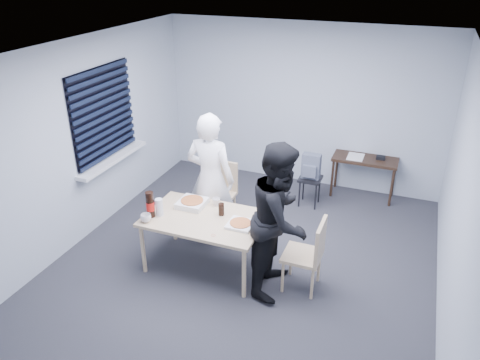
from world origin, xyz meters
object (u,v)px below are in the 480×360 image
at_px(chair_right, 310,251).
at_px(side_table, 365,163).
at_px(person_white, 211,179).
at_px(mug_b, 216,202).
at_px(backpack, 311,167).
at_px(person_black, 280,219).
at_px(stool, 310,184).
at_px(soda_bottle, 150,205).
at_px(mug_a, 146,218).
at_px(dining_table, 205,222).
at_px(chair_far, 221,188).

bearing_deg(chair_right, side_table, 84.45).
distance_m(person_white, mug_b, 0.37).
xyz_separation_m(backpack, mug_b, (-0.80, -1.65, 0.09)).
height_order(person_black, stool, person_black).
bearing_deg(soda_bottle, person_black, 6.53).
relative_size(side_table, soda_bottle, 3.06).
height_order(stool, backpack, backpack).
distance_m(stool, soda_bottle, 2.65).
bearing_deg(soda_bottle, mug_b, 41.02).
bearing_deg(mug_a, backpack, 58.66).
height_order(dining_table, mug_b, mug_b).
relative_size(side_table, mug_a, 7.97).
distance_m(chair_right, mug_b, 1.32).
bearing_deg(chair_right, stool, 103.38).
relative_size(dining_table, side_table, 1.44).
xyz_separation_m(person_black, side_table, (0.59, 2.59, -0.31)).
relative_size(side_table, backpack, 2.57).
height_order(chair_far, mug_a, chair_far).
xyz_separation_m(dining_table, person_white, (-0.19, 0.60, 0.26)).
relative_size(chair_right, mug_a, 7.24).
bearing_deg(stool, chair_far, -139.35).
bearing_deg(side_table, mug_b, -124.12).
relative_size(chair_far, person_white, 0.50).
xyz_separation_m(person_white, mug_b, (0.20, -0.27, -0.15)).
xyz_separation_m(mug_b, soda_bottle, (-0.61, -0.53, 0.11)).
relative_size(chair_far, backpack, 2.34).
height_order(dining_table, chair_right, chair_right).
relative_size(backpack, soda_bottle, 1.19).
bearing_deg(chair_right, mug_a, -169.10).
height_order(person_white, stool, person_white).
bearing_deg(mug_a, soda_bottle, 93.77).
bearing_deg(chair_right, mug_b, 166.83).
bearing_deg(mug_a, person_white, 66.52).
height_order(chair_far, soda_bottle, soda_bottle).
xyz_separation_m(chair_far, soda_bottle, (-0.35, -1.27, 0.33)).
xyz_separation_m(person_white, person_black, (1.12, -0.63, 0.00)).
distance_m(person_white, soda_bottle, 0.90).
distance_m(chair_far, backpack, 1.40).
height_order(chair_right, stool, chair_right).
bearing_deg(backpack, mug_a, -105.40).
distance_m(side_table, mug_a, 3.59).
height_order(person_black, side_table, person_black).
xyz_separation_m(chair_right, backpack, (-0.47, 1.95, 0.13)).
bearing_deg(chair_far, soda_bottle, -105.21).
xyz_separation_m(backpack, soda_bottle, (-1.41, -2.18, 0.20)).
distance_m(person_white, backpack, 1.72).
relative_size(chair_far, stool, 1.95).
bearing_deg(stool, side_table, 39.03).
relative_size(dining_table, backpack, 3.70).
height_order(stool, mug_b, mug_b).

